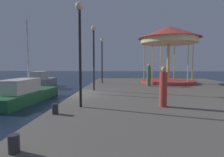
# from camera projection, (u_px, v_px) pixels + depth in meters

# --- Properties ---
(ground_plane) EXTENTS (120.00, 120.00, 0.00)m
(ground_plane) POSITION_uv_depth(u_px,v_px,m) (76.00, 105.00, 12.28)
(ground_plane) COLOR #162338
(quay_dock) EXTENTS (14.17, 26.13, 0.80)m
(quay_dock) POSITION_uv_depth(u_px,v_px,m) (184.00, 100.00, 11.92)
(quay_dock) COLOR #5B564F
(quay_dock) RESTS_ON ground
(sailboat_green) EXTENTS (2.67, 6.65, 5.96)m
(sailboat_green) POSITION_uv_depth(u_px,v_px,m) (24.00, 94.00, 13.13)
(sailboat_green) COLOR #236638
(sailboat_green) RESTS_ON ground
(motorboat_grey) EXTENTS (2.16, 4.13, 1.91)m
(motorboat_grey) POSITION_uv_depth(u_px,v_px,m) (42.00, 81.00, 21.70)
(motorboat_grey) COLOR gray
(motorboat_grey) RESTS_ON ground
(carousel) EXTENTS (6.17, 6.17, 5.73)m
(carousel) POSITION_uv_depth(u_px,v_px,m) (169.00, 40.00, 18.45)
(carousel) COLOR #B23333
(carousel) RESTS_ON quay_dock
(lamp_post_near_edge) EXTENTS (0.36, 0.36, 4.61)m
(lamp_post_near_edge) POSITION_uv_depth(u_px,v_px,m) (80.00, 37.00, 8.02)
(lamp_post_near_edge) COLOR black
(lamp_post_near_edge) RESTS_ON quay_dock
(lamp_post_mid_promenade) EXTENTS (0.36, 0.36, 4.67)m
(lamp_post_mid_promenade) POSITION_uv_depth(u_px,v_px,m) (94.00, 47.00, 13.23)
(lamp_post_mid_promenade) COLOR black
(lamp_post_mid_promenade) RESTS_ON quay_dock
(lamp_post_far_end) EXTENTS (0.36, 0.36, 4.48)m
(lamp_post_far_end) POSITION_uv_depth(u_px,v_px,m) (102.00, 53.00, 18.44)
(lamp_post_far_end) COLOR black
(lamp_post_far_end) RESTS_ON quay_dock
(bollard_south) EXTENTS (0.24, 0.24, 0.40)m
(bollard_south) POSITION_uv_depth(u_px,v_px,m) (14.00, 144.00, 3.97)
(bollard_south) COLOR #2D2D33
(bollard_south) RESTS_ON quay_dock
(bollard_center) EXTENTS (0.24, 0.24, 0.40)m
(bollard_center) POSITION_uv_depth(u_px,v_px,m) (55.00, 109.00, 7.07)
(bollard_center) COLOR #2D2D33
(bollard_center) RESTS_ON quay_dock
(person_mid_promenade) EXTENTS (0.34, 0.34, 1.81)m
(person_mid_promenade) POSITION_uv_depth(u_px,v_px,m) (163.00, 88.00, 8.25)
(person_mid_promenade) COLOR #B23833
(person_mid_promenade) RESTS_ON quay_dock
(person_far_corner) EXTENTS (0.34, 0.34, 1.95)m
(person_far_corner) POSITION_uv_depth(u_px,v_px,m) (149.00, 76.00, 16.16)
(person_far_corner) COLOR #387247
(person_far_corner) RESTS_ON quay_dock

